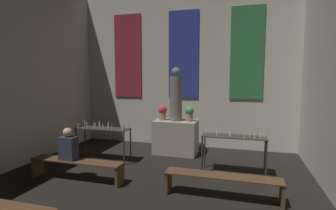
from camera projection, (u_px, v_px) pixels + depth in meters
The scene contains 10 objects.
wall_back at pixel (184, 69), 8.43m from camera, with size 7.14×0.16×4.91m.
altar at pixel (176, 137), 7.66m from camera, with size 1.24×0.73×0.98m.
statue at pixel (176, 96), 7.54m from camera, with size 0.36×0.36×1.53m.
flower_vase_left at pixel (163, 112), 7.70m from camera, with size 0.26×0.26×0.44m.
flower_vase_right at pixel (189, 113), 7.47m from camera, with size 0.26×0.26×0.44m.
candle_rack_left at pixel (103, 132), 6.99m from camera, with size 1.46×0.46×1.08m.
candle_rack_right at pixel (234, 141), 6.03m from camera, with size 1.46×0.46×1.08m.
pew_back_left at pixel (76, 165), 5.67m from camera, with size 2.12×0.36×0.45m.
pew_back_right at pixel (222, 181), 4.80m from camera, with size 2.12×0.36×0.45m.
person_seated at pixel (68, 146), 5.68m from camera, with size 0.36×0.24×0.70m.
Camera 1 is at (1.90, 1.31, 2.23)m, focal length 28.00 mm.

